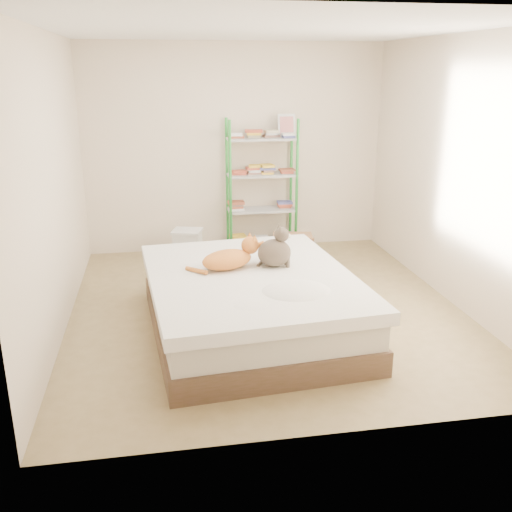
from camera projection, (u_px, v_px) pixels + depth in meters
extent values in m
cube|color=#9F8A5D|center=(266.00, 308.00, 5.69)|extent=(3.80, 4.20, 0.01)
cube|color=white|center=(267.00, 29.00, 4.88)|extent=(3.80, 4.20, 0.01)
cube|color=beige|center=(235.00, 149.00, 7.25)|extent=(3.80, 0.01, 2.60)
cube|color=beige|center=(334.00, 244.00, 3.32)|extent=(3.80, 0.01, 2.60)
cube|color=beige|center=(53.00, 186.00, 4.97)|extent=(0.01, 4.20, 2.60)
cube|color=beige|center=(456.00, 173.00, 5.59)|extent=(0.01, 4.20, 2.60)
cube|color=brown|center=(251.00, 321.00, 5.15)|extent=(1.88, 2.28, 0.21)
cube|color=beige|center=(251.00, 298.00, 5.08)|extent=(1.83, 2.21, 0.24)
cube|color=white|center=(251.00, 280.00, 5.03)|extent=(1.92, 2.32, 0.11)
cylinder|color=green|center=(230.00, 190.00, 7.01)|extent=(0.04, 0.04, 1.70)
cylinder|color=green|center=(227.00, 185.00, 7.31)|extent=(0.04, 0.04, 1.70)
cylinder|color=green|center=(297.00, 188.00, 7.15)|extent=(0.04, 0.04, 1.70)
cylinder|color=green|center=(291.00, 183.00, 7.45)|extent=(0.04, 0.04, 1.70)
cube|color=#AEAEAE|center=(261.00, 243.00, 7.47)|extent=(0.86, 0.34, 0.02)
cube|color=#AEAEAE|center=(262.00, 210.00, 7.33)|extent=(0.86, 0.34, 0.02)
cube|color=#AEAEAE|center=(262.00, 175.00, 7.18)|extent=(0.86, 0.34, 0.02)
cube|color=#AEAEAE|center=(262.00, 139.00, 7.04)|extent=(0.86, 0.34, 0.02)
cube|color=#BE4E36|center=(239.00, 240.00, 7.40)|extent=(0.20, 0.16, 0.09)
cube|color=#BE4E36|center=(261.00, 239.00, 7.45)|extent=(0.20, 0.16, 0.09)
cube|color=#BE4E36|center=(284.00, 238.00, 7.50)|extent=(0.20, 0.16, 0.09)
cube|color=#BE4E36|center=(238.00, 206.00, 7.26)|extent=(0.20, 0.16, 0.09)
cube|color=#BE4E36|center=(284.00, 204.00, 7.36)|extent=(0.20, 0.16, 0.09)
cube|color=#BE4E36|center=(238.00, 171.00, 7.12)|extent=(0.20, 0.16, 0.09)
cube|color=#BE4E36|center=(254.00, 171.00, 7.15)|extent=(0.20, 0.16, 0.09)
cube|color=#BE4E36|center=(269.00, 170.00, 7.18)|extent=(0.20, 0.16, 0.09)
cube|color=#BE4E36|center=(285.00, 170.00, 7.22)|extent=(0.20, 0.16, 0.09)
cube|color=#BE4E36|center=(238.00, 134.00, 6.98)|extent=(0.20, 0.16, 0.09)
cube|color=#BE4E36|center=(254.00, 134.00, 7.01)|extent=(0.20, 0.16, 0.09)
cube|color=#BE4E36|center=(270.00, 134.00, 7.04)|extent=(0.20, 0.16, 0.09)
cube|color=#BE4E36|center=(285.00, 134.00, 7.07)|extent=(0.20, 0.16, 0.09)
cube|color=silver|center=(287.00, 125.00, 7.10)|extent=(0.22, 0.08, 0.28)
cube|color=red|center=(287.00, 125.00, 7.08)|extent=(0.17, 0.06, 0.21)
cube|color=#AC804C|center=(293.00, 249.00, 7.00)|extent=(0.54, 0.46, 0.33)
cube|color=#5A258F|center=(299.00, 254.00, 6.83)|extent=(0.28, 0.06, 0.07)
cube|color=#AC804C|center=(297.00, 240.00, 6.78)|extent=(0.49, 0.23, 0.11)
cube|color=white|center=(188.00, 247.00, 7.04)|extent=(0.38, 0.35, 0.37)
cube|color=white|center=(187.00, 231.00, 6.98)|extent=(0.41, 0.39, 0.03)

